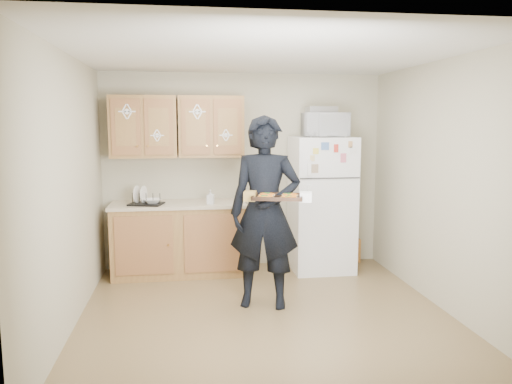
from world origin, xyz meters
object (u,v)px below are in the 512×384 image
refrigerator (321,204)px  dish_rack (146,198)px  baking_tray (278,198)px  person (265,212)px  microwave (325,125)px

refrigerator → dish_rack: refrigerator is taller
baking_tray → dish_rack: bearing=148.4°
refrigerator → baking_tray: refrigerator is taller
person → dish_rack: person is taller
dish_rack → microwave: bearing=-0.0°
refrigerator → microwave: bearing=-74.8°
baking_tray → dish_rack: size_ratio=1.24×
refrigerator → dish_rack: 2.18m
microwave → person: bearing=-130.2°
microwave → refrigerator: bearing=104.6°
person → baking_tray: person is taller
person → baking_tray: size_ratio=4.11×
person → baking_tray: (0.08, -0.29, 0.19)m
refrigerator → person: 1.49m
baking_tray → dish_rack: (-1.34, 1.41, -0.19)m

